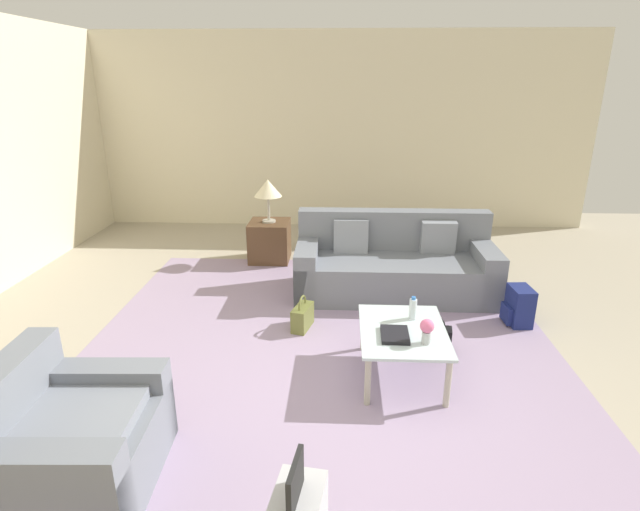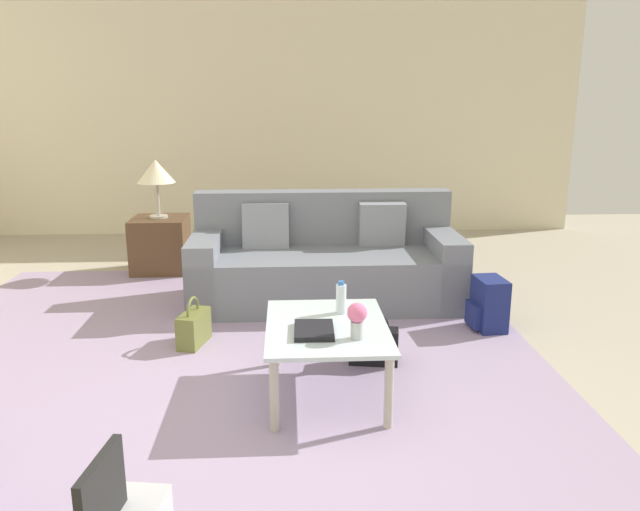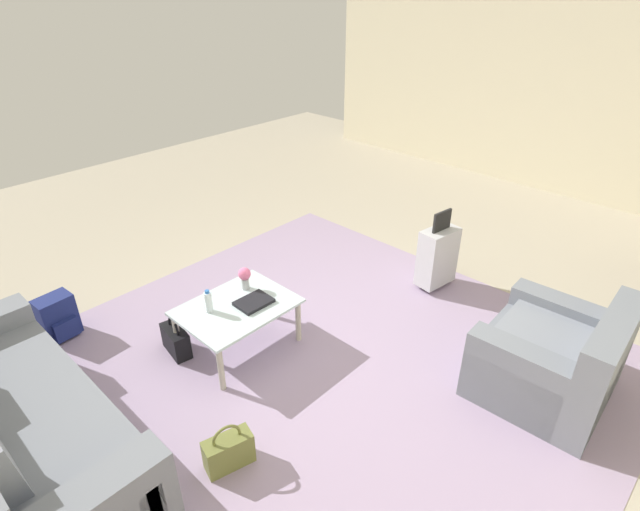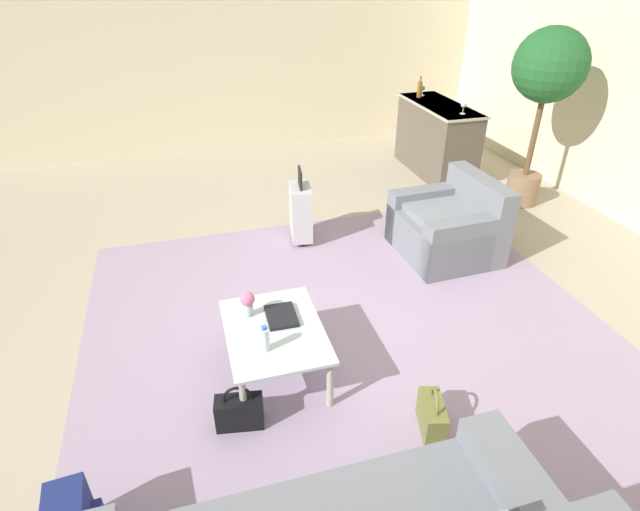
{
  "view_description": "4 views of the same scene",
  "coord_description": "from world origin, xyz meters",
  "px_view_note": "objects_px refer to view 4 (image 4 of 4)",
  "views": [
    {
      "loc": [
        -3.28,
        0.02,
        2.37
      ],
      "look_at": [
        0.98,
        0.21,
        0.86
      ],
      "focal_mm": 28.0,
      "sensor_mm": 36.0,
      "label": 1
    },
    {
      "loc": [
        -3.0,
        -0.27,
        1.72
      ],
      "look_at": [
        0.27,
        -0.45,
        0.88
      ],
      "focal_mm": 35.0,
      "sensor_mm": 36.0,
      "label": 2
    },
    {
      "loc": [
        2.4,
        2.34,
        2.85
      ],
      "look_at": [
        -0.03,
        0.05,
        0.95
      ],
      "focal_mm": 28.0,
      "sensor_mm": 36.0,
      "label": 3
    },
    {
      "loc": [
        3.22,
        -0.96,
        2.76
      ],
      "look_at": [
        0.12,
        -0.07,
        0.83
      ],
      "focal_mm": 28.0,
      "sensor_mm": 36.0,
      "label": 4
    }
  ],
  "objects_px": {
    "wine_glass_leftmost": "(423,88)",
    "handbag_black": "(239,411)",
    "armchair": "(451,228)",
    "coffee_table": "(275,335)",
    "coffee_table_book": "(281,316)",
    "bar_console": "(436,138)",
    "wine_bottle_amber": "(420,89)",
    "handbag_olive": "(432,416)",
    "water_bottle": "(265,339)",
    "suitcase_silver": "(301,211)",
    "potted_ficus": "(547,79)",
    "flower_vase": "(248,302)",
    "wine_glass_left_of_centre": "(464,105)"
  },
  "relations": [
    {
      "from": "water_bottle",
      "to": "coffee_table_book",
      "type": "height_order",
      "value": "water_bottle"
    },
    {
      "from": "wine_glass_leftmost",
      "to": "handbag_black",
      "type": "distance_m",
      "value": 5.69
    },
    {
      "from": "handbag_black",
      "to": "potted_ficus",
      "type": "relative_size",
      "value": 0.17
    },
    {
      "from": "armchair",
      "to": "suitcase_silver",
      "type": "xyz_separation_m",
      "value": [
        -0.7,
        -1.47,
        0.07
      ]
    },
    {
      "from": "wine_glass_left_of_centre",
      "to": "armchair",
      "type": "bearing_deg",
      "value": -30.26
    },
    {
      "from": "armchair",
      "to": "flower_vase",
      "type": "distance_m",
      "value": 2.57
    },
    {
      "from": "suitcase_silver",
      "to": "coffee_table",
      "type": "bearing_deg",
      "value": -19.29
    },
    {
      "from": "coffee_table",
      "to": "flower_vase",
      "type": "bearing_deg",
      "value": -145.71
    },
    {
      "from": "flower_vase",
      "to": "suitcase_silver",
      "type": "bearing_deg",
      "value": 154.47
    },
    {
      "from": "coffee_table_book",
      "to": "flower_vase",
      "type": "bearing_deg",
      "value": -111.94
    },
    {
      "from": "coffee_table_book",
      "to": "handbag_black",
      "type": "distance_m",
      "value": 0.75
    },
    {
      "from": "coffee_table",
      "to": "bar_console",
      "type": "distance_m",
      "value": 4.68
    },
    {
      "from": "armchair",
      "to": "coffee_table",
      "type": "relative_size",
      "value": 1.11
    },
    {
      "from": "coffee_table",
      "to": "flower_vase",
      "type": "xyz_separation_m",
      "value": [
        -0.22,
        -0.15,
        0.18
      ]
    },
    {
      "from": "water_bottle",
      "to": "wine_glass_left_of_centre",
      "type": "relative_size",
      "value": 1.32
    },
    {
      "from": "flower_vase",
      "to": "handbag_olive",
      "type": "xyz_separation_m",
      "value": [
        1.03,
        1.04,
        -0.43
      ]
    },
    {
      "from": "bar_console",
      "to": "wine_bottle_amber",
      "type": "xyz_separation_m",
      "value": [
        -0.45,
        -0.12,
        0.6
      ]
    },
    {
      "from": "water_bottle",
      "to": "flower_vase",
      "type": "relative_size",
      "value": 1.0
    },
    {
      "from": "water_bottle",
      "to": "wine_glass_left_of_centre",
      "type": "height_order",
      "value": "wine_glass_left_of_centre"
    },
    {
      "from": "bar_console",
      "to": "coffee_table",
      "type": "bearing_deg",
      "value": -41.53
    },
    {
      "from": "bar_console",
      "to": "handbag_black",
      "type": "xyz_separation_m",
      "value": [
        3.92,
        -3.44,
        -0.38
      ]
    },
    {
      "from": "wine_glass_leftmost",
      "to": "suitcase_silver",
      "type": "distance_m",
      "value": 3.21
    },
    {
      "from": "wine_bottle_amber",
      "to": "handbag_olive",
      "type": "relative_size",
      "value": 0.84
    },
    {
      "from": "bar_console",
      "to": "handbag_olive",
      "type": "distance_m",
      "value": 4.85
    },
    {
      "from": "water_bottle",
      "to": "wine_bottle_amber",
      "type": "bearing_deg",
      "value": 143.36
    },
    {
      "from": "coffee_table",
      "to": "flower_vase",
      "type": "height_order",
      "value": "flower_vase"
    },
    {
      "from": "coffee_table",
      "to": "bar_console",
      "type": "height_order",
      "value": "bar_console"
    },
    {
      "from": "coffee_table",
      "to": "suitcase_silver",
      "type": "xyz_separation_m",
      "value": [
        -2.0,
        0.7,
        -0.02
      ]
    },
    {
      "from": "potted_ficus",
      "to": "bar_console",
      "type": "bearing_deg",
      "value": -155.22
    },
    {
      "from": "armchair",
      "to": "wine_bottle_amber",
      "type": "bearing_deg",
      "value": 162.86
    },
    {
      "from": "flower_vase",
      "to": "coffee_table_book",
      "type": "bearing_deg",
      "value": 66.5
    },
    {
      "from": "water_bottle",
      "to": "flower_vase",
      "type": "bearing_deg",
      "value": -173.21
    },
    {
      "from": "armchair",
      "to": "handbag_olive",
      "type": "relative_size",
      "value": 2.88
    },
    {
      "from": "handbag_black",
      "to": "armchair",
      "type": "bearing_deg",
      "value": 124.44
    },
    {
      "from": "coffee_table_book",
      "to": "coffee_table",
      "type": "bearing_deg",
      "value": -32.13
    },
    {
      "from": "wine_glass_leftmost",
      "to": "potted_ficus",
      "type": "distance_m",
      "value": 1.99
    },
    {
      "from": "coffee_table",
      "to": "wine_glass_left_of_centre",
      "type": "height_order",
      "value": "wine_glass_left_of_centre"
    },
    {
      "from": "coffee_table_book",
      "to": "wine_glass_left_of_centre",
      "type": "relative_size",
      "value": 1.88
    },
    {
      "from": "coffee_table_book",
      "to": "wine_glass_left_of_centre",
      "type": "bearing_deg",
      "value": 134.51
    },
    {
      "from": "flower_vase",
      "to": "wine_glass_leftmost",
      "type": "relative_size",
      "value": 1.33
    },
    {
      "from": "coffee_table",
      "to": "wine_bottle_amber",
      "type": "distance_m",
      "value": 5.0
    },
    {
      "from": "armchair",
      "to": "wine_bottle_amber",
      "type": "xyz_separation_m",
      "value": [
        -2.65,
        0.82,
        0.82
      ]
    },
    {
      "from": "wine_glass_left_of_centre",
      "to": "wine_bottle_amber",
      "type": "bearing_deg",
      "value": -170.92
    },
    {
      "from": "wine_glass_left_of_centre",
      "to": "handbag_olive",
      "type": "bearing_deg",
      "value": -30.74
    },
    {
      "from": "armchair",
      "to": "wine_glass_leftmost",
      "type": "height_order",
      "value": "wine_glass_leftmost"
    },
    {
      "from": "coffee_table_book",
      "to": "bar_console",
      "type": "bearing_deg",
      "value": 139.78
    },
    {
      "from": "coffee_table_book",
      "to": "wine_glass_left_of_centre",
      "type": "xyz_separation_m",
      "value": [
        -2.85,
        3.06,
        0.66
      ]
    },
    {
      "from": "suitcase_silver",
      "to": "coffee_table_book",
      "type": "bearing_deg",
      "value": -18.25
    },
    {
      "from": "wine_bottle_amber",
      "to": "wine_glass_left_of_centre",
      "type": "bearing_deg",
      "value": 9.08
    },
    {
      "from": "coffee_table",
      "to": "potted_ficus",
      "type": "bearing_deg",
      "value": 120.74
    }
  ]
}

